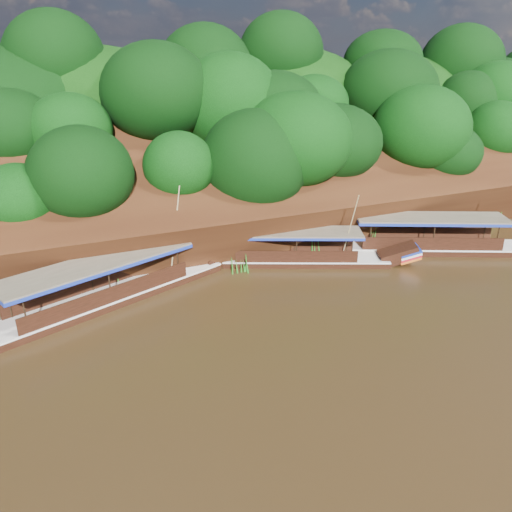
# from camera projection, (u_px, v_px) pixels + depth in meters

# --- Properties ---
(ground) EXTENTS (160.00, 160.00, 0.00)m
(ground) POSITION_uv_depth(u_px,v_px,m) (378.00, 316.00, 27.96)
(ground) COLOR black
(ground) RESTS_ON ground
(riverbank) EXTENTS (120.00, 30.06, 19.40)m
(riverbank) POSITION_uv_depth(u_px,v_px,m) (233.00, 189.00, 46.54)
(riverbank) COLOR black
(riverbank) RESTS_ON ground
(boat_0) EXTENTS (15.76, 8.81, 6.34)m
(boat_0) POSITION_uv_depth(u_px,v_px,m) (451.00, 244.00, 36.81)
(boat_0) COLOR black
(boat_0) RESTS_ON ground
(boat_1) EXTENTS (13.22, 7.22, 5.71)m
(boat_1) POSITION_uv_depth(u_px,v_px,m) (315.00, 256.00, 34.78)
(boat_1) COLOR black
(boat_1) RESTS_ON ground
(boat_2) EXTENTS (16.71, 8.23, 6.56)m
(boat_2) POSITION_uv_depth(u_px,v_px,m) (129.00, 285.00, 30.22)
(boat_2) COLOR black
(boat_2) RESTS_ON ground
(reeds) EXTENTS (49.65, 2.35, 1.82)m
(reeds) POSITION_uv_depth(u_px,v_px,m) (248.00, 255.00, 34.15)
(reeds) COLOR #27731C
(reeds) RESTS_ON ground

